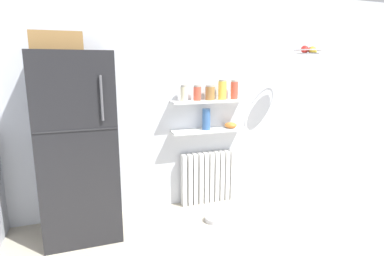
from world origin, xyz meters
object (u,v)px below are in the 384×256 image
(radiator, at_px, (208,177))
(pet_food_bowl, at_px, (214,219))
(storage_jar_1, at_px, (197,93))
(storage_jar_2, at_px, (210,93))
(storage_jar_3, at_px, (222,90))
(vase, at_px, (206,119))
(refrigerator, at_px, (78,143))
(hanging_fruit_basket, at_px, (308,50))
(storage_jar_4, at_px, (234,90))
(shelf_bowl, at_px, (231,125))
(storage_jar_0, at_px, (184,93))

(radiator, relative_size, pet_food_bowl, 3.58)
(storage_jar_1, xyz_separation_m, pet_food_bowl, (0.03, -0.47, -1.38))
(storage_jar_2, relative_size, storage_jar_3, 0.74)
(storage_jar_3, distance_m, pet_food_bowl, 1.51)
(vase, bearing_deg, storage_jar_1, 180.00)
(refrigerator, bearing_deg, vase, 8.70)
(hanging_fruit_basket, bearing_deg, pet_food_bowl, -173.18)
(storage_jar_2, height_order, storage_jar_4, storage_jar_4)
(storage_jar_3, bearing_deg, refrigerator, -172.37)
(radiator, relative_size, storage_jar_2, 3.93)
(storage_jar_4, relative_size, pet_food_bowl, 1.18)
(radiator, xyz_separation_m, pet_food_bowl, (-0.13, -0.50, -0.30))
(storage_jar_3, height_order, shelf_bowl, storage_jar_3)
(storage_jar_4, xyz_separation_m, vase, (-0.37, 0.00, -0.34))
(vase, bearing_deg, storage_jar_4, -0.00)
(storage_jar_2, distance_m, vase, 0.32)
(storage_jar_3, distance_m, vase, 0.40)
(refrigerator, bearing_deg, storage_jar_1, 9.45)
(refrigerator, xyz_separation_m, shelf_bowl, (1.78, 0.22, 0.03))
(hanging_fruit_basket, bearing_deg, vase, 164.57)
(storage_jar_1, height_order, storage_jar_3, storage_jar_3)
(storage_jar_4, bearing_deg, hanging_fruit_basket, -22.00)
(storage_jar_0, distance_m, storage_jar_1, 0.16)
(refrigerator, xyz_separation_m, radiator, (1.49, 0.25, -0.63))
(storage_jar_4, distance_m, pet_food_bowl, 1.54)
(refrigerator, distance_m, pet_food_bowl, 1.67)
(storage_jar_0, distance_m, storage_jar_3, 0.48)
(refrigerator, xyz_separation_m, storage_jar_1, (1.33, 0.22, 0.44))
(storage_jar_3, height_order, vase, storage_jar_3)
(storage_jar_2, bearing_deg, radiator, 90.00)
(refrigerator, bearing_deg, storage_jar_0, 10.71)
(storage_jar_0, relative_size, pet_food_bowl, 0.95)
(shelf_bowl, xyz_separation_m, hanging_fruit_basket, (0.82, -0.32, 0.90))
(shelf_bowl, bearing_deg, hanging_fruit_basket, -21.10)
(shelf_bowl, bearing_deg, storage_jar_3, 180.00)
(storage_jar_0, xyz_separation_m, storage_jar_1, (0.16, 0.00, -0.00))
(storage_jar_1, bearing_deg, radiator, 10.57)
(radiator, bearing_deg, vase, -145.51)
(refrigerator, height_order, hanging_fruit_basket, refrigerator)
(refrigerator, distance_m, storage_jar_4, 1.89)
(storage_jar_2, height_order, pet_food_bowl, storage_jar_2)
(refrigerator, relative_size, hanging_fruit_basket, 6.29)
(shelf_bowl, bearing_deg, refrigerator, -172.89)
(radiator, distance_m, vase, 0.76)
(storage_jar_2, relative_size, storage_jar_4, 0.77)
(radiator, bearing_deg, storage_jar_3, -10.57)
(shelf_bowl, height_order, hanging_fruit_basket, hanging_fruit_basket)
(storage_jar_4, bearing_deg, refrigerator, -173.03)
(storage_jar_2, distance_m, hanging_fruit_basket, 1.25)
(storage_jar_0, distance_m, storage_jar_2, 0.32)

